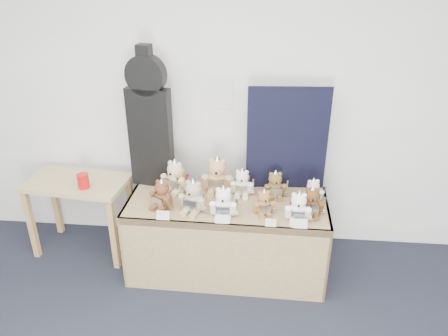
# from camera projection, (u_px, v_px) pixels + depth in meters

# --- Properties ---
(room_shell) EXTENTS (6.00, 6.00, 6.00)m
(room_shell) POSITION_uv_depth(u_px,v_px,m) (221.00, 92.00, 3.68)
(room_shell) COLOR silver
(room_shell) RESTS_ON floor
(display_table) EXTENTS (1.63, 0.70, 0.68)m
(display_table) POSITION_uv_depth(u_px,v_px,m) (226.00, 221.00, 3.53)
(display_table) COLOR olive
(display_table) RESTS_ON floor
(side_table) EXTENTS (0.90, 0.57, 0.71)m
(side_table) POSITION_uv_depth(u_px,v_px,m) (79.00, 193.00, 3.83)
(side_table) COLOR #9E8E55
(side_table) RESTS_ON floor
(guitar_case) EXTENTS (0.37, 0.17, 1.19)m
(guitar_case) POSITION_uv_depth(u_px,v_px,m) (149.00, 120.00, 3.55)
(guitar_case) COLOR black
(guitar_case) RESTS_ON display_table
(navy_board) EXTENTS (0.66, 0.06, 0.88)m
(navy_board) POSITION_uv_depth(u_px,v_px,m) (287.00, 139.00, 3.55)
(navy_board) COLOR black
(navy_board) RESTS_ON display_table
(red_cup) EXTENTS (0.10, 0.10, 0.13)m
(red_cup) POSITION_uv_depth(u_px,v_px,m) (83.00, 181.00, 3.63)
(red_cup) COLOR red
(red_cup) RESTS_ON side_table
(teddy_front_far_left) EXTENTS (0.21, 0.22, 0.27)m
(teddy_front_far_left) POSITION_uv_depth(u_px,v_px,m) (162.00, 196.00, 3.40)
(teddy_front_far_left) COLOR brown
(teddy_front_far_left) RESTS_ON display_table
(teddy_front_left) EXTENTS (0.24, 0.22, 0.30)m
(teddy_front_left) POSITION_uv_depth(u_px,v_px,m) (193.00, 197.00, 3.35)
(teddy_front_left) COLOR tan
(teddy_front_left) RESTS_ON display_table
(teddy_front_centre) EXTENTS (0.23, 0.18, 0.28)m
(teddy_front_centre) POSITION_uv_depth(u_px,v_px,m) (223.00, 204.00, 3.28)
(teddy_front_centre) COLOR white
(teddy_front_centre) RESTS_ON display_table
(teddy_front_right) EXTENTS (0.19, 0.17, 0.22)m
(teddy_front_right) POSITION_uv_depth(u_px,v_px,m) (264.00, 203.00, 3.33)
(teddy_front_right) COLOR #976339
(teddy_front_right) RESTS_ON display_table
(teddy_front_far_right) EXTENTS (0.22, 0.19, 0.27)m
(teddy_front_far_right) POSITION_uv_depth(u_px,v_px,m) (298.00, 208.00, 3.23)
(teddy_front_far_right) COLOR white
(teddy_front_far_right) RESTS_ON display_table
(teddy_front_end) EXTENTS (0.21, 0.17, 0.26)m
(teddy_front_end) POSITION_uv_depth(u_px,v_px,m) (311.00, 203.00, 3.31)
(teddy_front_end) COLOR brown
(teddy_front_end) RESTS_ON display_table
(teddy_back_left) EXTENTS (0.25, 0.24, 0.31)m
(teddy_back_left) POSITION_uv_depth(u_px,v_px,m) (175.00, 178.00, 3.64)
(teddy_back_left) COLOR beige
(teddy_back_left) RESTS_ON display_table
(teddy_back_centre_left) EXTENTS (0.28, 0.22, 0.35)m
(teddy_back_centre_left) POSITION_uv_depth(u_px,v_px,m) (217.00, 177.00, 3.61)
(teddy_back_centre_left) COLOR tan
(teddy_back_centre_left) RESTS_ON display_table
(teddy_back_centre_right) EXTENTS (0.21, 0.17, 0.26)m
(teddy_back_centre_right) POSITION_uv_depth(u_px,v_px,m) (242.00, 183.00, 3.59)
(teddy_back_centre_right) COLOR white
(teddy_back_centre_right) RESTS_ON display_table
(teddy_back_right) EXTENTS (0.21, 0.18, 0.26)m
(teddy_back_right) POSITION_uv_depth(u_px,v_px,m) (275.00, 186.00, 3.55)
(teddy_back_right) COLOR brown
(teddy_back_right) RESTS_ON display_table
(teddy_back_end) EXTENTS (0.19, 0.17, 0.23)m
(teddy_back_end) POSITION_uv_depth(u_px,v_px,m) (313.00, 192.00, 3.48)
(teddy_back_end) COLOR white
(teddy_back_end) RESTS_ON display_table
(teddy_back_far_left) EXTENTS (0.20, 0.17, 0.24)m
(teddy_back_far_left) POSITION_uv_depth(u_px,v_px,m) (180.00, 181.00, 3.64)
(teddy_back_far_left) COLOR olive
(teddy_back_far_left) RESTS_ON display_table
(entry_card_a) EXTENTS (0.10, 0.02, 0.07)m
(entry_card_a) POSITION_uv_depth(u_px,v_px,m) (163.00, 215.00, 3.27)
(entry_card_a) COLOR silver
(entry_card_a) RESTS_ON display_table
(entry_card_b) EXTENTS (0.10, 0.02, 0.07)m
(entry_card_b) POSITION_uv_depth(u_px,v_px,m) (222.00, 219.00, 3.22)
(entry_card_b) COLOR silver
(entry_card_b) RESTS_ON display_table
(entry_card_c) EXTENTS (0.08, 0.02, 0.06)m
(entry_card_c) POSITION_uv_depth(u_px,v_px,m) (271.00, 223.00, 3.19)
(entry_card_c) COLOR silver
(entry_card_c) RESTS_ON display_table
(entry_card_d) EXTENTS (0.10, 0.02, 0.07)m
(entry_card_d) POSITION_uv_depth(u_px,v_px,m) (301.00, 224.00, 3.17)
(entry_card_d) COLOR silver
(entry_card_d) RESTS_ON display_table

